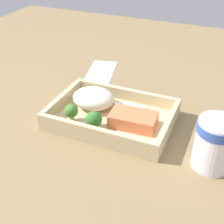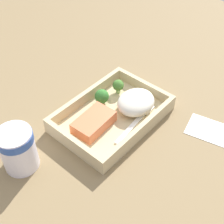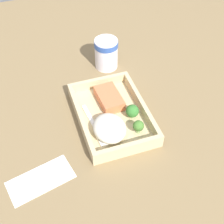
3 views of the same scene
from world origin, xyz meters
TOP-DOWN VIEW (x-y plane):
  - ground_plane at (0.00, 0.00)cm, footprint 160.00×160.00cm
  - takeout_tray at (0.00, 0.00)cm, footprint 27.50×19.07cm
  - tray_rim at (0.00, 0.00)cm, footprint 27.50×19.07cm
  - salmon_fillet at (-5.52, 0.96)cm, footprint 10.56×6.73cm
  - mashed_potatoes at (6.01, -2.72)cm, footprint 10.30×8.72cm
  - broccoli_floret_1 at (7.91, 4.75)cm, footprint 3.03×3.03cm
  - broccoli_floret_2 at (2.06, 5.28)cm, footprint 3.70×3.70cm
  - fork at (2.69, -5.79)cm, footprint 15.89×3.27cm
  - paper_cup at (-23.31, 5.84)cm, footprint 7.73×7.73cm
  - receipt_slip at (13.51, -22.84)cm, footprint 10.98×17.12cm

SIDE VIEW (x-z plane):
  - ground_plane at x=0.00cm, z-range -2.00..0.00cm
  - receipt_slip at x=13.51cm, z-range 0.00..0.24cm
  - takeout_tray at x=0.00cm, z-range 0.00..1.20cm
  - fork at x=2.69cm, z-range 1.20..1.64cm
  - salmon_fillet at x=-5.52cm, z-range 1.20..4.16cm
  - tray_rim at x=0.00cm, z-range 1.20..4.20cm
  - broccoli_floret_2 at x=2.06cm, z-range 1.31..5.38cm
  - mashed_potatoes at x=6.01cm, z-range 1.20..5.74cm
  - broccoli_floret_1 at x=7.91cm, z-range 1.59..5.65cm
  - paper_cup at x=-23.31cm, z-range 0.61..10.80cm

